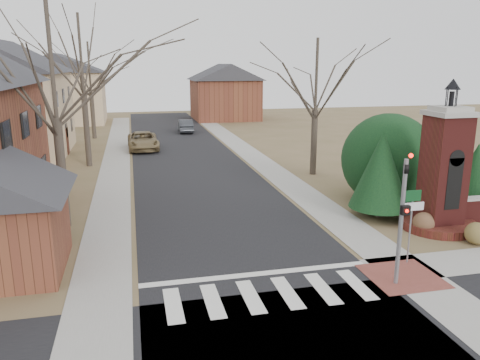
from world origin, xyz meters
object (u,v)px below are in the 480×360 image
object	(u,v)px
traffic_signal_pole	(403,209)
distant_car	(186,126)
pickup_truck	(143,141)
sign_post	(412,212)
brick_gate_monument	(443,181)

from	to	relation	value
traffic_signal_pole	distant_car	world-z (taller)	traffic_signal_pole
traffic_signal_pole	pickup_truck	world-z (taller)	traffic_signal_pole
sign_post	pickup_truck	size ratio (longest dim) A/B	0.52
brick_gate_monument	pickup_truck	world-z (taller)	brick_gate_monument
pickup_truck	distant_car	size ratio (longest dim) A/B	1.29
distant_car	pickup_truck	bearing A→B (deg)	66.20
traffic_signal_pole	sign_post	xyz separation A→B (m)	(1.29, 1.41, -0.64)
sign_post	brick_gate_monument	distance (m)	4.55
pickup_truck	distant_car	xyz separation A→B (m)	(4.66, 9.38, -0.06)
sign_post	distant_car	world-z (taller)	sign_post
brick_gate_monument	distant_car	distance (m)	32.93
brick_gate_monument	pickup_truck	size ratio (longest dim) A/B	1.22
brick_gate_monument	distant_car	world-z (taller)	brick_gate_monument
distant_car	brick_gate_monument	bearing A→B (deg)	105.65
distant_car	traffic_signal_pole	bearing A→B (deg)	96.88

